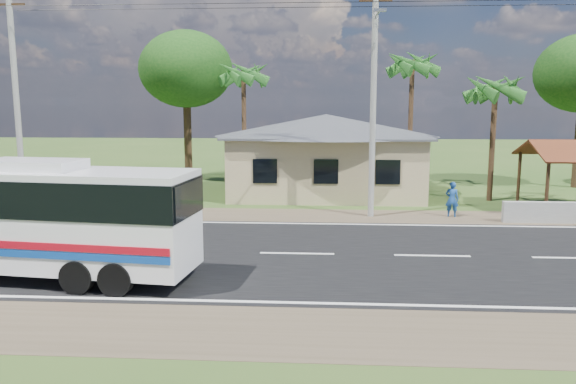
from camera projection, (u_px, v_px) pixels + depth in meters
name	position (u px, v px, depth m)	size (l,w,h in m)	color
ground	(297.00, 254.00, 18.91)	(120.00, 120.00, 0.00)	#2D4C1B
road	(297.00, 254.00, 18.91)	(120.00, 16.00, 0.03)	black
house	(326.00, 146.00, 31.23)	(12.40, 10.00, 5.00)	tan
utility_poles	(366.00, 86.00, 24.22)	(32.80, 2.22, 11.00)	#9E9E99
palm_near	(495.00, 89.00, 28.26)	(2.80, 2.80, 6.70)	#47301E
palm_mid	(412.00, 66.00, 32.68)	(2.80, 2.80, 8.20)	#47301E
palm_far	(243.00, 75.00, 33.86)	(2.80, 2.80, 7.70)	#47301E
tree_behind_house	(186.00, 70.00, 36.01)	(6.00, 6.00, 9.61)	#47301E
coach_bus	(6.00, 210.00, 16.20)	(11.33, 3.61, 3.46)	silver
person	(452.00, 199.00, 24.93)	(0.58, 0.38, 1.58)	navy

